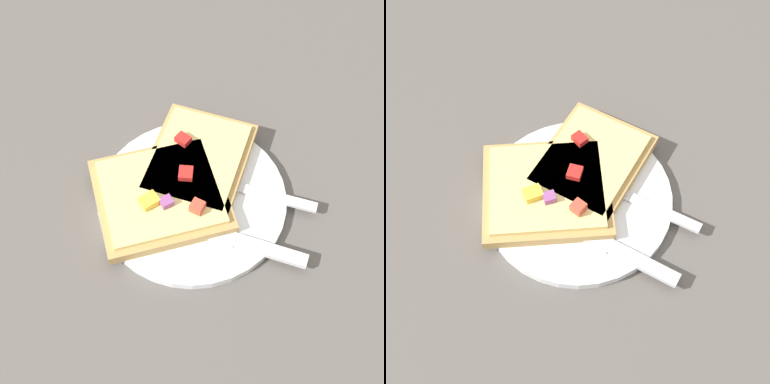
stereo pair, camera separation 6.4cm
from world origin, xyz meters
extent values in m
plane|color=#56514C|center=(0.00, 0.00, 0.00)|extent=(4.00, 4.00, 0.00)
cylinder|color=white|center=(0.00, 0.00, 0.01)|extent=(0.23, 0.23, 0.01)
cube|color=silver|center=(-0.08, 0.03, 0.01)|extent=(0.12, 0.10, 0.01)
cube|color=silver|center=(0.00, -0.03, 0.01)|extent=(0.06, 0.06, 0.01)
cube|color=silver|center=(0.02, -0.07, 0.01)|extent=(0.03, 0.02, 0.00)
cube|color=silver|center=(0.03, -0.06, 0.01)|extent=(0.03, 0.02, 0.00)
cube|color=silver|center=(0.03, -0.06, 0.01)|extent=(0.03, 0.02, 0.00)
cube|color=silver|center=(0.04, -0.05, 0.01)|extent=(0.03, 0.02, 0.00)
cube|color=silver|center=(-0.05, 0.10, 0.01)|extent=(0.07, 0.07, 0.01)
cube|color=silver|center=(0.03, 0.03, 0.01)|extent=(0.12, 0.11, 0.00)
cube|color=tan|center=(0.04, -0.01, 0.02)|extent=(0.17, 0.16, 0.01)
cube|color=#E5CC7A|center=(0.04, -0.01, 0.03)|extent=(0.15, 0.14, 0.01)
cube|color=yellow|center=(0.05, 0.00, 0.04)|extent=(0.02, 0.02, 0.01)
cube|color=#934C8E|center=(0.04, 0.01, 0.04)|extent=(0.02, 0.01, 0.01)
cube|color=#D14733|center=(0.01, 0.03, 0.04)|extent=(0.02, 0.02, 0.01)
cube|color=tan|center=(-0.02, -0.04, 0.02)|extent=(0.19, 0.19, 0.01)
cube|color=#E5CC7A|center=(-0.02, -0.04, 0.03)|extent=(0.16, 0.17, 0.01)
cube|color=red|center=(-0.02, -0.07, 0.04)|extent=(0.02, 0.02, 0.01)
cube|color=red|center=(0.00, -0.02, 0.04)|extent=(0.02, 0.02, 0.01)
sphere|color=tan|center=(0.01, 0.03, 0.02)|extent=(0.01, 0.01, 0.01)
sphere|color=#B17B4C|center=(-0.02, 0.00, 0.02)|extent=(0.01, 0.01, 0.01)
sphere|color=#9F7D51|center=(-0.04, 0.03, 0.02)|extent=(0.01, 0.01, 0.01)
sphere|color=tan|center=(0.02, -0.03, 0.02)|extent=(0.01, 0.01, 0.01)
camera|label=1|loc=(0.13, 0.31, 0.57)|focal=50.00mm
camera|label=2|loc=(0.07, 0.33, 0.57)|focal=50.00mm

